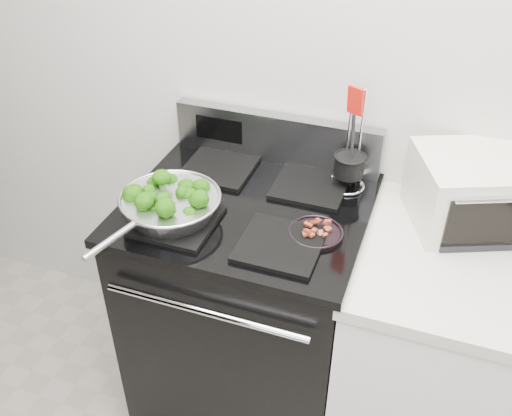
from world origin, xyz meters
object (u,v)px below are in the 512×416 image
at_px(gas_range, 248,304).
at_px(toaster_oven, 481,191).
at_px(bacon_plate, 316,230).
at_px(skillet, 170,205).
at_px(utensil_holder, 349,171).

relative_size(gas_range, toaster_oven, 2.31).
distance_m(bacon_plate, toaster_oven, 0.54).
relative_size(skillet, toaster_oven, 1.02).
bearing_deg(utensil_holder, skillet, -119.20).
height_order(skillet, utensil_holder, utensil_holder).
relative_size(gas_range, skillet, 2.26).
relative_size(bacon_plate, utensil_holder, 0.45).
bearing_deg(utensil_holder, bacon_plate, -72.58).
height_order(gas_range, bacon_plate, gas_range).
bearing_deg(gas_range, skillet, -141.81).
height_order(gas_range, utensil_holder, utensil_holder).
bearing_deg(toaster_oven, gas_range, 172.70).
height_order(utensil_holder, toaster_oven, utensil_holder).
xyz_separation_m(gas_range, utensil_holder, (0.29, 0.21, 0.53)).
height_order(gas_range, skillet, gas_range).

